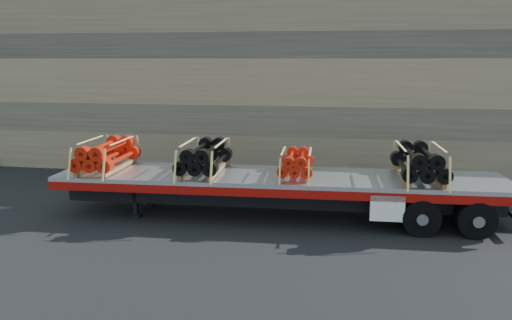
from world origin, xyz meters
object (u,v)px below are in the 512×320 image
(bundle_front, at_px, (107,155))
(bundle_midrear, at_px, (296,164))
(bundle_midfront, at_px, (205,158))
(bundle_rear, at_px, (419,163))
(trailer, at_px, (278,196))

(bundle_front, bearing_deg, bundle_midrear, 0.00)
(bundle_front, relative_size, bundle_midfront, 1.00)
(bundle_midfront, relative_size, bundle_rear, 0.97)
(trailer, relative_size, bundle_rear, 5.15)
(bundle_front, relative_size, bundle_midrear, 1.29)
(trailer, xyz_separation_m, bundle_rear, (3.92, 0.12, 1.09))
(bundle_rear, bearing_deg, bundle_midrear, 180.00)
(trailer, distance_m, bundle_midfront, 2.43)
(bundle_front, xyz_separation_m, bundle_midrear, (5.71, 0.18, -0.10))
(trailer, bearing_deg, bundle_rear, 0.00)
(trailer, height_order, bundle_front, bundle_front)
(trailer, relative_size, bundle_midfront, 5.29)
(bundle_midfront, distance_m, bundle_rear, 6.10)
(trailer, distance_m, bundle_midrear, 1.11)
(trailer, xyz_separation_m, bundle_front, (-5.20, -0.16, 1.08))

